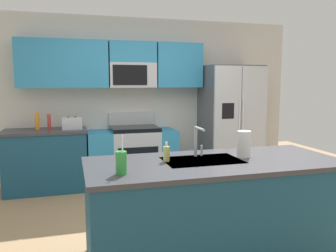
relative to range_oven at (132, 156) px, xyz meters
name	(u,v)px	position (x,y,z in m)	size (l,w,h in m)	color
ground_plane	(181,228)	(0.21, -1.80, -0.44)	(9.00, 9.00, 0.00)	#997A56
kitchen_wall_unit	(133,89)	(0.07, 0.28, 1.03)	(5.20, 0.43, 2.60)	beige
back_counter	(46,160)	(-1.27, 0.00, 0.01)	(1.17, 0.63, 0.90)	navy
range_oven	(132,156)	(0.00, 0.00, 0.00)	(1.36, 0.61, 1.10)	#B7BABF
refrigerator	(230,122)	(1.63, -0.07, 0.48)	(0.90, 0.76, 1.85)	#4C4F54
island_counter	(214,210)	(0.30, -2.48, 0.01)	(2.24, 0.96, 0.90)	navy
toaster	(72,123)	(-0.89, -0.05, 0.55)	(0.28, 0.16, 0.18)	#B7BABF
pepper_mill	(49,122)	(-1.21, 0.00, 0.57)	(0.05, 0.05, 0.22)	#B2332D
bottle_orange	(37,121)	(-1.38, 0.05, 0.58)	(0.06, 0.06, 0.25)	orange
sink_faucet	(197,139)	(0.20, -2.29, 0.62)	(0.08, 0.21, 0.28)	#B7BABF
drink_cup_green	(121,163)	(-0.55, -2.70, 0.54)	(0.08, 0.08, 0.29)	green
soap_dispenser	(166,154)	(-0.12, -2.39, 0.53)	(0.06, 0.06, 0.17)	#D8CC66
paper_towel_roll	(244,144)	(0.61, -2.42, 0.58)	(0.12, 0.12, 0.24)	white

